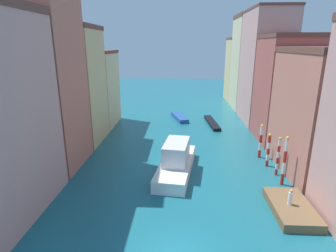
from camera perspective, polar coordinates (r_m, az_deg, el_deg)
The scene contains 18 objects.
ground_plane at distance 41.91m, azimuth 2.54°, elevation -2.60°, with size 154.00×154.00×0.00m, color #196070.
building_left_1 at distance 33.29m, azimuth -24.35°, elevation 10.44°, with size 6.77×8.17×22.03m.
building_left_2 at distance 41.28m, azimuth -18.64°, elevation 7.96°, with size 6.77×8.32×16.33m.
building_left_3 at distance 49.63m, azimuth -14.86°, elevation 7.56°, with size 6.77×8.84×12.86m.
building_right_1 at distance 33.47m, azimuth 28.91°, elevation 2.49°, with size 6.77×12.01×13.57m.
building_right_2 at distance 43.07m, azimuth 23.02°, elevation 7.06°, with size 6.77×9.09×15.18m.
building_right_3 at distance 53.00m, azimuth 19.42°, elevation 11.50°, with size 6.77×11.90×19.78m.
building_right_4 at distance 63.67m, azimuth 16.67°, elevation 12.49°, with size 6.77×10.04×19.88m.
building_right_5 at distance 72.89m, azimuth 14.84°, elevation 11.30°, with size 6.77×8.72×15.43m.
waterfront_dock at distance 26.53m, azimuth 24.25°, elevation -15.33°, with size 3.24×5.76×0.76m.
person_on_dock at distance 25.94m, azimuth 24.11°, elevation -13.44°, with size 0.36×0.36×1.41m.
mooring_pole_0 at distance 29.89m, azimuth 23.11°, elevation -6.63°, with size 0.34×0.34×5.21m.
mooring_pole_1 at distance 32.01m, azimuth 21.94°, elevation -5.79°, with size 0.32×0.32×4.36m.
mooring_pole_2 at distance 33.96m, azimuth 20.17°, elevation -4.63°, with size 0.38×0.38×4.01m.
mooring_pole_3 at distance 36.15m, azimuth 18.73°, elevation -2.92°, with size 0.39×0.39×4.35m.
vaporetto_white at distance 30.74m, azimuth 1.72°, elevation -7.31°, with size 4.62×10.85×3.56m.
gondola_black at distance 49.91m, azimuth 9.13°, elevation 0.69°, with size 2.18×9.10×0.53m.
motorboat_0 at distance 52.54m, azimuth 2.43°, elevation 1.79°, with size 3.50×6.80×0.71m.
Camera 1 is at (0.17, -15.08, 13.77)m, focal length 29.28 mm.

